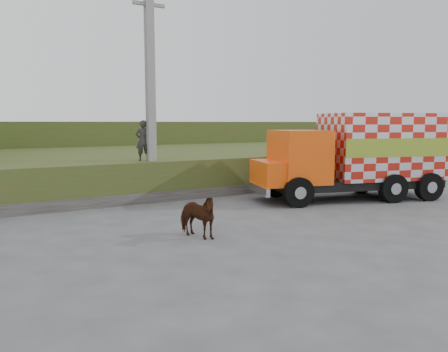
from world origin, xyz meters
TOP-DOWN VIEW (x-y plane):
  - ground at (0.00, 0.00)m, footprint 120.00×120.00m
  - embankment at (0.00, 10.00)m, footprint 40.00×12.00m
  - embankment_far at (0.00, 22.00)m, footprint 40.00×12.00m
  - retaining_strip at (-2.00, 4.20)m, footprint 16.00×0.50m
  - utility_pole at (-1.00, 4.60)m, footprint 1.20×0.30m
  - cargo_truck at (6.06, 0.95)m, footprint 7.73×4.22m
  - cow at (-2.00, -1.17)m, footprint 1.05×1.48m
  - pedestrian at (-1.25, 4.84)m, footprint 0.62×0.47m

SIDE VIEW (x-z plane):
  - ground at x=0.00m, z-range 0.00..0.00m
  - retaining_strip at x=-2.00m, z-range 0.00..0.40m
  - cow at x=-2.00m, z-range 0.00..1.14m
  - embankment at x=0.00m, z-range 0.00..1.50m
  - embankment_far at x=0.00m, z-range 0.00..3.00m
  - cargo_truck at x=6.06m, z-range 0.05..3.34m
  - pedestrian at x=-1.25m, z-range 1.50..3.03m
  - utility_pole at x=-1.00m, z-range 0.08..8.07m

